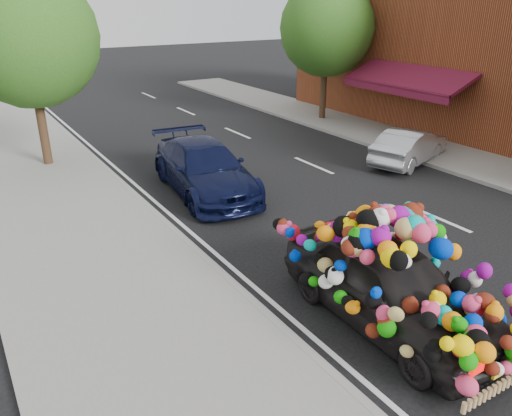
{
  "coord_description": "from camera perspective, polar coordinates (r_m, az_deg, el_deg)",
  "views": [
    {
      "loc": [
        -6.31,
        -7.27,
        5.11
      ],
      "look_at": [
        -1.27,
        0.79,
        1.08
      ],
      "focal_mm": 35.0,
      "sensor_mm": 36.0,
      "label": 1
    }
  ],
  "objects": [
    {
      "name": "footpath_far",
      "position": [
        18.48,
        21.86,
        5.43
      ],
      "size": [
        3.0,
        40.0,
        0.12
      ],
      "primitive_type": "cube",
      "color": "gray",
      "rests_on": "ground"
    },
    {
      "name": "plush_art_car",
      "position": [
        8.47,
        15.14,
        -6.48
      ],
      "size": [
        2.11,
        4.41,
        2.07
      ],
      "rotation": [
        0.0,
        0.0,
        -0.02
      ],
      "color": "black",
      "rests_on": "ground"
    },
    {
      "name": "tree_near_sidewalk",
      "position": [
        16.99,
        -24.68,
        17.34
      ],
      "size": [
        4.2,
        4.2,
        6.13
      ],
      "color": "#332114",
      "rests_on": "ground"
    },
    {
      "name": "lane_markings",
      "position": [
        13.31,
        19.97,
        -1.05
      ],
      "size": [
        6.0,
        50.0,
        0.01
      ],
      "primitive_type": null,
      "color": "silver",
      "rests_on": "ground"
    },
    {
      "name": "silver_hatchback",
      "position": [
        17.31,
        17.12,
        6.77
      ],
      "size": [
        3.74,
        2.28,
        1.16
      ],
      "primitive_type": "imported",
      "rotation": [
        0.0,
        0.0,
        1.89
      ],
      "color": "#A6A8AD",
      "rests_on": "ground"
    },
    {
      "name": "ground",
      "position": [
        10.89,
        7.91,
        -5.24
      ],
      "size": [
        100.0,
        100.0,
        0.0
      ],
      "primitive_type": "plane",
      "color": "black",
      "rests_on": "ground"
    },
    {
      "name": "sidewalk",
      "position": [
        9.07,
        -14.01,
        -11.63
      ],
      "size": [
        4.0,
        60.0,
        0.12
      ],
      "primitive_type": "cube",
      "color": "gray",
      "rests_on": "ground"
    },
    {
      "name": "tree_far_b",
      "position": [
        22.46,
        8.06,
        19.64
      ],
      "size": [
        4.0,
        4.0,
        5.9
      ],
      "color": "#332114",
      "rests_on": "ground"
    },
    {
      "name": "navy_sedan",
      "position": [
        14.05,
        -5.91,
        4.55
      ],
      "size": [
        2.5,
        5.02,
        1.4
      ],
      "primitive_type": "imported",
      "rotation": [
        0.0,
        0.0,
        -0.11
      ],
      "color": "black",
      "rests_on": "ground"
    },
    {
      "name": "kerb",
      "position": [
        9.69,
        -2.98,
        -8.44
      ],
      "size": [
        0.15,
        60.0,
        0.13
      ],
      "primitive_type": "cube",
      "color": "gray",
      "rests_on": "ground"
    }
  ]
}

